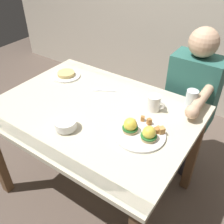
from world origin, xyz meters
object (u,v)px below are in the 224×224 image
(dining_table, at_px, (94,123))
(diner_person, at_px, (191,98))
(fruit_bowl, at_px, (65,125))
(water_glass_near, at_px, (191,101))
(side_plate, at_px, (66,75))
(fork, at_px, (103,90))
(coffee_mug, at_px, (154,103))
(eggs_benedict_plate, at_px, (140,132))

(dining_table, bearing_deg, diner_person, 56.21)
(dining_table, height_order, fruit_bowl, fruit_bowl)
(diner_person, bearing_deg, water_glass_near, -75.05)
(side_plate, height_order, diner_person, diner_person)
(dining_table, height_order, fork, fork)
(diner_person, bearing_deg, coffee_mug, -104.78)
(eggs_benedict_plate, distance_m, side_plate, 0.80)
(dining_table, distance_m, eggs_benedict_plate, 0.38)
(fruit_bowl, bearing_deg, dining_table, 87.31)
(water_glass_near, bearing_deg, fruit_bowl, -130.16)
(fork, height_order, water_glass_near, water_glass_near)
(fork, xyz_separation_m, water_glass_near, (0.55, 0.14, 0.05))
(side_plate, bearing_deg, diner_person, 25.50)
(water_glass_near, bearing_deg, dining_table, -143.67)
(side_plate, bearing_deg, dining_table, -27.23)
(fork, height_order, diner_person, diner_person)
(fruit_bowl, distance_m, water_glass_near, 0.75)
(fruit_bowl, height_order, water_glass_near, water_glass_near)
(water_glass_near, distance_m, side_plate, 0.89)
(fruit_bowl, relative_size, water_glass_near, 0.99)
(dining_table, bearing_deg, side_plate, 152.77)
(coffee_mug, xyz_separation_m, fork, (-0.38, -0.00, -0.05))
(water_glass_near, distance_m, diner_person, 0.30)
(fruit_bowl, distance_m, fork, 0.43)
(eggs_benedict_plate, distance_m, fork, 0.50)
(coffee_mug, relative_size, water_glass_near, 0.92)
(coffee_mug, height_order, fork, coffee_mug)
(diner_person, bearing_deg, fruit_bowl, -116.58)
(water_glass_near, height_order, side_plate, water_glass_near)
(water_glass_near, bearing_deg, diner_person, 104.95)
(dining_table, height_order, coffee_mug, coffee_mug)
(fruit_bowl, xyz_separation_m, coffee_mug, (0.31, 0.43, 0.02))
(fork, bearing_deg, dining_table, -68.87)
(diner_person, bearing_deg, eggs_benedict_plate, -94.73)
(eggs_benedict_plate, height_order, water_glass_near, water_glass_near)
(fruit_bowl, height_order, diner_person, diner_person)
(eggs_benedict_plate, relative_size, side_plate, 1.35)
(fork, height_order, side_plate, side_plate)
(dining_table, relative_size, diner_person, 1.05)
(dining_table, xyz_separation_m, water_glass_near, (0.47, 0.35, 0.16))
(fork, relative_size, water_glass_near, 1.20)
(fruit_bowl, bearing_deg, eggs_benedict_plate, 26.53)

